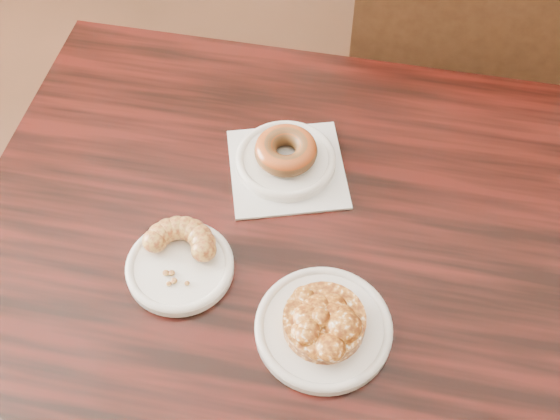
% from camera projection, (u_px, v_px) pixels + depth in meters
% --- Properties ---
extents(floor, '(5.00, 5.00, 0.00)m').
position_uv_depth(floor, '(385.00, 373.00, 1.66)').
color(floor, black).
rests_on(floor, ground).
extents(cafe_table, '(0.86, 0.86, 0.75)m').
position_uv_depth(cafe_table, '(263.00, 365.00, 1.27)').
color(cafe_table, black).
rests_on(cafe_table, floor).
extents(chair_far, '(0.47, 0.47, 0.90)m').
position_uv_depth(chair_far, '(447.00, 82.00, 1.59)').
color(chair_far, black).
rests_on(chair_far, floor).
extents(napkin, '(0.22, 0.22, 0.00)m').
position_uv_depth(napkin, '(287.00, 169.00, 1.06)').
color(napkin, silver).
rests_on(napkin, cafe_table).
extents(plate_donut, '(0.15, 0.15, 0.01)m').
position_uv_depth(plate_donut, '(286.00, 160.00, 1.05)').
color(plate_donut, white).
rests_on(plate_donut, napkin).
extents(plate_cruller, '(0.15, 0.15, 0.01)m').
position_uv_depth(plate_cruller, '(180.00, 267.00, 0.95)').
color(plate_cruller, white).
rests_on(plate_cruller, cafe_table).
extents(plate_fritter, '(0.18, 0.18, 0.01)m').
position_uv_depth(plate_fritter, '(323.00, 328.00, 0.90)').
color(plate_fritter, silver).
rests_on(plate_fritter, cafe_table).
extents(glazed_donut, '(0.09, 0.09, 0.03)m').
position_uv_depth(glazed_donut, '(286.00, 151.00, 1.04)').
color(glazed_donut, maroon).
rests_on(glazed_donut, plate_donut).
extents(apple_fritter, '(0.14, 0.14, 0.03)m').
position_uv_depth(apple_fritter, '(324.00, 320.00, 0.88)').
color(apple_fritter, '#471C07').
rests_on(apple_fritter, plate_fritter).
extents(cruller_fragment, '(0.11, 0.11, 0.03)m').
position_uv_depth(cruller_fragment, '(178.00, 259.00, 0.93)').
color(cruller_fragment, brown).
rests_on(cruller_fragment, plate_cruller).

